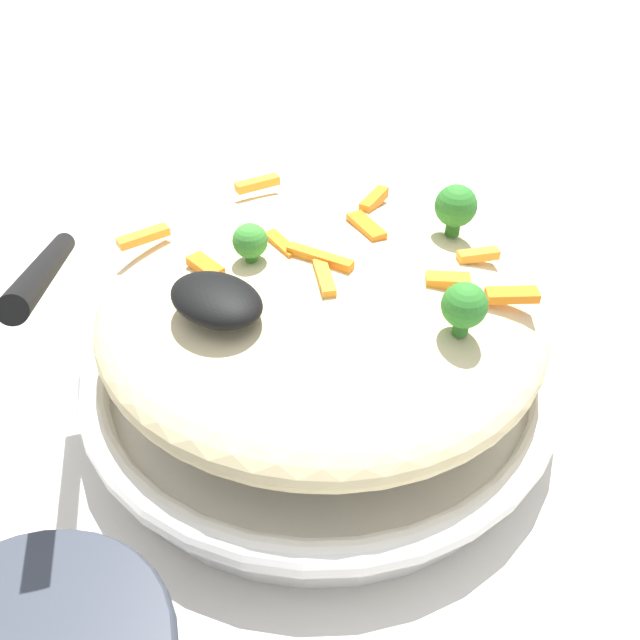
# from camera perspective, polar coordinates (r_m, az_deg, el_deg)

# --- Properties ---
(ground_plane) EXTENTS (2.40, 2.40, 0.00)m
(ground_plane) POSITION_cam_1_polar(r_m,az_deg,el_deg) (0.48, 0.00, -6.29)
(ground_plane) COLOR beige
(serving_bowl) EXTENTS (0.31, 0.31, 0.04)m
(serving_bowl) POSITION_cam_1_polar(r_m,az_deg,el_deg) (0.46, 0.00, -4.22)
(serving_bowl) COLOR white
(serving_bowl) RESTS_ON ground_plane
(pasta_mound) EXTENTS (0.28, 0.27, 0.07)m
(pasta_mound) POSITION_cam_1_polar(r_m,az_deg,el_deg) (0.43, 0.00, 0.97)
(pasta_mound) COLOR beige
(pasta_mound) RESTS_ON serving_bowl
(carrot_piece_0) EXTENTS (0.03, 0.03, 0.01)m
(carrot_piece_0) POSITION_cam_1_polar(r_m,az_deg,el_deg) (0.39, 0.36, 3.49)
(carrot_piece_0) COLOR orange
(carrot_piece_0) RESTS_ON pasta_mound
(carrot_piece_1) EXTENTS (0.03, 0.02, 0.01)m
(carrot_piece_1) POSITION_cam_1_polar(r_m,az_deg,el_deg) (0.44, 4.10, 7.66)
(carrot_piece_1) COLOR orange
(carrot_piece_1) RESTS_ON pasta_mound
(carrot_piece_2) EXTENTS (0.03, 0.02, 0.01)m
(carrot_piece_2) POSITION_cam_1_polar(r_m,az_deg,el_deg) (0.42, -2.96, 6.41)
(carrot_piece_2) COLOR orange
(carrot_piece_2) RESTS_ON pasta_mound
(carrot_piece_3) EXTENTS (0.03, 0.03, 0.01)m
(carrot_piece_3) POSITION_cam_1_polar(r_m,az_deg,el_deg) (0.40, 15.69, 2.01)
(carrot_piece_3) COLOR orange
(carrot_piece_3) RESTS_ON pasta_mound
(carrot_piece_4) EXTENTS (0.03, 0.02, 0.01)m
(carrot_piece_4) POSITION_cam_1_polar(r_m,az_deg,el_deg) (0.40, 10.58, 3.22)
(carrot_piece_4) COLOR orange
(carrot_piece_4) RESTS_ON pasta_mound
(carrot_piece_5) EXTENTS (0.01, 0.03, 0.01)m
(carrot_piece_5) POSITION_cam_1_polar(r_m,az_deg,el_deg) (0.48, 4.50, 9.90)
(carrot_piece_5) COLOR orange
(carrot_piece_5) RESTS_ON pasta_mound
(carrot_piece_6) EXTENTS (0.02, 0.02, 0.01)m
(carrot_piece_6) POSITION_cam_1_polar(r_m,az_deg,el_deg) (0.43, 13.02, 5.29)
(carrot_piece_6) COLOR orange
(carrot_piece_6) RESTS_ON pasta_mound
(carrot_piece_7) EXTENTS (0.02, 0.03, 0.01)m
(carrot_piece_7) POSITION_cam_1_polar(r_m,az_deg,el_deg) (0.50, -5.24, 11.23)
(carrot_piece_7) COLOR orange
(carrot_piece_7) RESTS_ON pasta_mound
(carrot_piece_8) EXTENTS (0.02, 0.03, 0.01)m
(carrot_piece_8) POSITION_cam_1_polar(r_m,az_deg,el_deg) (0.45, -14.47, 6.73)
(carrot_piece_8) COLOR orange
(carrot_piece_8) RESTS_ON pasta_mound
(carrot_piece_9) EXTENTS (0.04, 0.01, 0.01)m
(carrot_piece_9) POSITION_cam_1_polar(r_m,az_deg,el_deg) (0.41, -0.10, 5.41)
(carrot_piece_9) COLOR orange
(carrot_piece_9) RESTS_ON pasta_mound
(carrot_piece_10) EXTENTS (0.03, 0.01, 0.01)m
(carrot_piece_10) POSITION_cam_1_polar(r_m,az_deg,el_deg) (0.41, -9.51, 4.40)
(carrot_piece_10) COLOR orange
(carrot_piece_10) RESTS_ON pasta_mound
(broccoli_floret_0) EXTENTS (0.02, 0.02, 0.03)m
(broccoli_floret_0) POSITION_cam_1_polar(r_m,az_deg,el_deg) (0.36, 11.87, 1.09)
(broccoli_floret_0) COLOR #296820
(broccoli_floret_0) RESTS_ON pasta_mound
(broccoli_floret_1) EXTENTS (0.02, 0.02, 0.02)m
(broccoli_floret_1) POSITION_cam_1_polar(r_m,az_deg,el_deg) (0.40, -5.83, 6.53)
(broccoli_floret_1) COLOR #377928
(broccoli_floret_1) RESTS_ON pasta_mound
(broccoli_floret_2) EXTENTS (0.03, 0.03, 0.03)m
(broccoli_floret_2) POSITION_cam_1_polar(r_m,az_deg,el_deg) (0.44, 11.22, 9.22)
(broccoli_floret_2) COLOR #296820
(broccoli_floret_2) RESTS_ON pasta_mound
(serving_spoon) EXTENTS (0.14, 0.14, 0.08)m
(serving_spoon) POSITION_cam_1_polar(r_m,az_deg,el_deg) (0.36, -13.53, 2.57)
(serving_spoon) COLOR black
(serving_spoon) RESTS_ON pasta_mound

